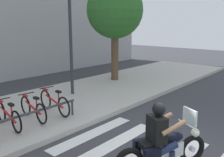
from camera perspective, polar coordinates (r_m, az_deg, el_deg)
The scene contains 12 objects.
sidewalk at distance 8.94m, azimuth -15.23°, elevation -6.42°, with size 24.00×4.40×0.15m, color #B7B2A8.
crosswalk_stripe_3 at distance 6.01m, azimuth 6.97°, elevation -16.33°, with size 2.80×0.40×0.01m, color white.
crosswalk_stripe_4 at distance 6.43m, azimuth 0.85°, elevation -14.22°, with size 2.80×0.40×0.01m, color white.
crosswalk_stripe_5 at distance 6.92m, azimuth -4.37°, elevation -12.26°, with size 2.80×0.40×0.01m, color white.
motorcycle at distance 5.27m, azimuth 11.42°, elevation -15.31°, with size 1.90×1.09×1.21m.
rider at distance 5.08m, azimuth 10.82°, elevation -11.84°, with size 0.76×0.71×1.43m.
bicycle_2 at distance 7.32m, azimuth -22.38°, elevation -7.74°, with size 0.48×1.61×0.73m.
bicycle_3 at distance 7.66m, azimuth -17.41°, elevation -6.49°, with size 0.48×1.55×0.73m.
bicycle_4 at distance 8.05m, azimuth -12.92°, elevation -5.22°, with size 0.48×1.69×0.76m.
bike_rack at distance 6.82m, azimuth -20.27°, elevation -8.30°, with size 3.58×0.07×0.49m.
street_lamp at distance 9.80m, azimuth -9.38°, elevation 10.66°, with size 0.28×0.28×4.33m.
tree_near_rack at distance 12.30m, azimuth 0.66°, elevation 15.00°, with size 2.67×2.67×4.83m.
Camera 1 is at (-4.69, -2.07, 2.88)m, focal length 40.52 mm.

